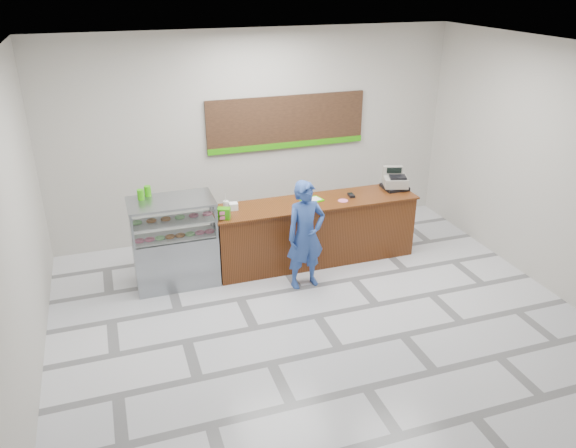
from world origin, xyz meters
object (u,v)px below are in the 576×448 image
object	(u,v)px
cash_register	(395,181)
serving_tray	(312,200)
display_case	(174,242)
customer	(306,235)
sales_counter	(315,231)

from	to	relation	value
cash_register	serving_tray	bearing A→B (deg)	-159.63
display_case	cash_register	world-z (taller)	cash_register
cash_register	serving_tray	size ratio (longest dim) A/B	1.32
display_case	cash_register	xyz separation A→B (m)	(3.66, 0.11, 0.49)
cash_register	customer	world-z (taller)	customer
serving_tray	sales_counter	bearing A→B (deg)	-60.50
serving_tray	customer	bearing A→B (deg)	-130.57
sales_counter	cash_register	bearing A→B (deg)	4.46
serving_tray	customer	world-z (taller)	customer
cash_register	customer	bearing A→B (deg)	-138.74
cash_register	customer	xyz separation A→B (m)	(-1.85, -0.80, -0.34)
cash_register	customer	size ratio (longest dim) A/B	0.30
display_case	serving_tray	distance (m)	2.21
display_case	customer	distance (m)	1.94
sales_counter	customer	xyz separation A→B (m)	(-0.42, -0.69, 0.30)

